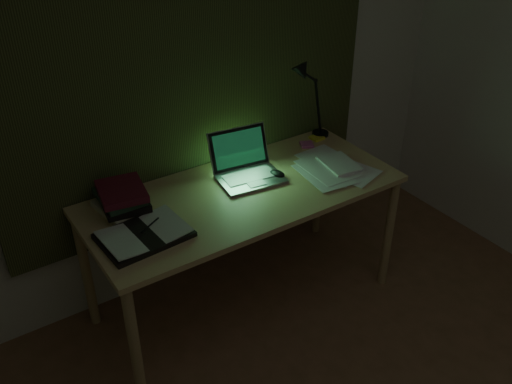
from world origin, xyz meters
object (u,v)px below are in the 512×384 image
Objects in this scene: desk at (244,249)px; laptop at (251,161)px; desk_lamp at (323,94)px; book_stack at (122,198)px; open_textbook at (144,234)px; loose_papers at (329,166)px.

desk is 4.38× the size of laptop.
desk is 3.06× the size of desk_lamp.
laptop is 0.69m from book_stack.
desk is 0.72m from open_textbook.
desk is 4.20× the size of open_textbook.
loose_papers is 0.48m from desk_lamp.
open_textbook is (-0.60, -0.09, 0.40)m from desk.
open_textbook reaches higher than desk.
book_stack is 1.15m from loose_papers.
loose_papers is (1.12, -0.23, -0.06)m from book_stack.
open_textbook is at bearing -178.22° from loose_papers.
book_stack is at bearing 168.34° from loose_papers.
desk_lamp is at bearing 21.25° from desk.
laptop reaches higher than open_textbook.
desk_lamp reaches higher than laptop.
loose_papers is at bearing -5.39° from desk.
book_stack reaches higher than open_textbook.
laptop is 0.70× the size of desk_lamp.
book_stack is at bearing -172.63° from desk_lamp.
open_textbook is 1.55× the size of book_stack.
desk_lamp is (0.22, 0.34, 0.26)m from loose_papers.
desk_lamp is at bearing 25.95° from laptop.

